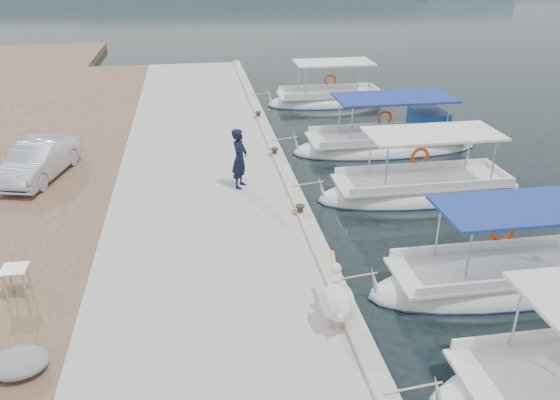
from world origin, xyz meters
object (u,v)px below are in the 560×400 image
object	(u,v)px
fishing_caique_e	(329,101)
pelican	(337,300)
fishing_caique_d	(388,145)
fisherman	(240,158)
fishing_caique_c	(421,192)
fishing_caique_b	(506,282)
parked_car	(39,160)

from	to	relation	value
fishing_caique_e	pelican	world-z (taller)	fishing_caique_e
fishing_caique_e	fishing_caique_d	bearing A→B (deg)	-84.74
fisherman	pelican	bearing A→B (deg)	-145.78
fishing_caique_d	fisherman	world-z (taller)	fisherman
fishing_caique_e	pelican	bearing A→B (deg)	-103.44
fishing_caique_c	pelican	size ratio (longest dim) A/B	4.36
fishing_caique_e	fisherman	xyz separation A→B (m)	(-5.83, -11.43, 1.36)
fishing_caique_e	fishing_caique_c	bearing A→B (deg)	-88.78
fishing_caique_c	pelican	xyz separation A→B (m)	(-4.80, -7.00, 1.03)
fishing_caique_c	pelican	world-z (taller)	fishing_caique_c
fishing_caique_d	fisherman	distance (m)	7.77
fishing_caique_b	fisherman	size ratio (longest dim) A/B	3.62
fishing_caique_c	parked_car	bearing A→B (deg)	169.13
fishing_caique_d	parked_car	size ratio (longest dim) A/B	2.03
fishing_caique_c	fishing_caique_d	world-z (taller)	same
fishing_caique_b	fishing_caique_c	bearing A→B (deg)	89.66
fishing_caique_b	fishing_caique_c	size ratio (longest dim) A/B	0.99
fishing_caique_c	fishing_caique_e	size ratio (longest dim) A/B	1.08
fishing_caique_d	fisherman	xyz separation A→B (m)	(-6.51, -4.03, 1.30)
fisherman	fishing_caique_c	bearing A→B (deg)	-70.82
fishing_caique_e	pelican	distance (m)	19.57
fishing_caique_b	fishing_caique_e	size ratio (longest dim) A/B	1.07
fishing_caique_d	pelican	bearing A→B (deg)	-114.22
fishing_caique_e	parked_car	world-z (taller)	fishing_caique_e
fishing_caique_b	fishing_caique_c	xyz separation A→B (m)	(0.03, 5.54, -0.00)
fishing_caique_c	fishing_caique_e	xyz separation A→B (m)	(-0.26, 12.00, 0.00)
fisherman	parked_car	distance (m)	6.92
fishing_caique_d	fishing_caique_c	bearing A→B (deg)	-95.29
parked_car	fishing_caique_d	bearing A→B (deg)	23.58
fishing_caique_d	parked_car	bearing A→B (deg)	-170.71
fishing_caique_c	pelican	distance (m)	8.55
pelican	parked_car	bearing A→B (deg)	130.06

